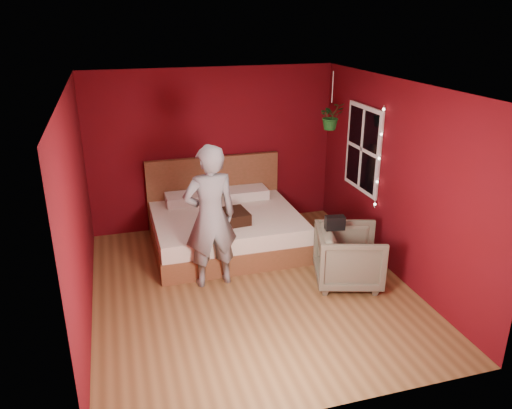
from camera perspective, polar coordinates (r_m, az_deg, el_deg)
name	(u,v)px	position (r m, az deg, el deg)	size (l,w,h in m)	color
floor	(251,288)	(6.63, -0.55, -9.47)	(4.50, 4.50, 0.00)	brown
room_walls	(251,165)	(5.96, -0.60, 4.57)	(4.04, 4.54, 2.62)	#570911
window	(363,149)	(7.53, 12.10, 6.23)	(0.05, 0.97, 1.27)	white
fairy_lights	(379,158)	(7.08, 13.90, 5.13)	(0.04, 0.04, 1.45)	silver
bed	(225,226)	(7.67, -3.57, -2.45)	(2.18, 1.85, 1.20)	brown
person	(210,217)	(6.36, -5.23, -1.42)	(0.69, 0.45, 1.90)	slate
armchair	(349,256)	(6.68, 10.57, -5.86)	(0.82, 0.85, 0.77)	#656450
handbag	(335,223)	(6.46, 9.01, -2.07)	(0.25, 0.12, 0.18)	black
throw_pillow	(231,217)	(7.17, -2.87, -1.43)	(0.46, 0.46, 0.17)	black
hanging_plant	(331,116)	(7.46, 8.57, 9.96)	(0.39, 0.35, 0.84)	silver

